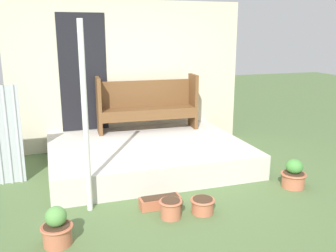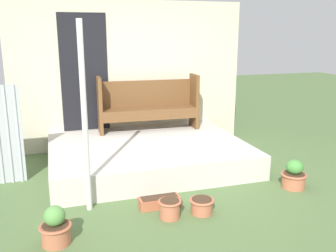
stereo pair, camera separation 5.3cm
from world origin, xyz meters
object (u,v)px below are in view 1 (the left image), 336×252
bench (147,103)px  flower_pot_left (57,228)px  flower_pot_right (203,205)px  flower_pot_far_right (294,175)px  planter_box_rect (160,202)px  support_post (85,120)px  flower_pot_middle (171,208)px

bench → flower_pot_left: (-1.67, -2.75, -0.68)m
bench → flower_pot_right: bench is taller
flower_pot_far_right → planter_box_rect: bearing=-179.7°
flower_pot_left → support_post: bearing=59.2°
flower_pot_right → planter_box_rect: bearing=145.4°
support_post → bench: (1.28, 2.09, -0.25)m
flower_pot_right → support_post: bearing=158.4°
bench → flower_pot_middle: bench is taller
planter_box_rect → flower_pot_right: bearing=-34.6°
flower_pot_far_right → flower_pot_left: bearing=-171.2°
flower_pot_left → planter_box_rect: size_ratio=0.82×
support_post → flower_pot_middle: support_post is taller
flower_pot_left → flower_pot_middle: 1.26m
flower_pot_left → planter_box_rect: bearing=21.1°
bench → flower_pot_right: 2.69m
flower_pot_far_right → flower_pot_right: bearing=-168.2°
bench → flower_pot_far_right: bench is taller
flower_pot_middle → support_post: bearing=150.3°
planter_box_rect → support_post: bearing=166.5°
flower_pot_left → flower_pot_middle: (1.25, 0.18, -0.06)m
support_post → bench: size_ratio=1.25×
bench → planter_box_rect: bench is taller
support_post → flower_pot_right: (1.25, -0.49, -1.00)m
support_post → planter_box_rect: support_post is taller
bench → flower_pot_left: 3.29m
support_post → flower_pot_left: 1.21m
flower_pot_far_right → flower_pot_middle: bearing=-170.8°
flower_pot_left → flower_pot_right: bearing=6.0°
flower_pot_middle → flower_pot_left: bearing=-172.0°
flower_pot_left → flower_pot_middle: size_ratio=1.50×
flower_pot_middle → flower_pot_right: flower_pot_middle is taller
flower_pot_middle → flower_pot_far_right: bearing=9.2°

